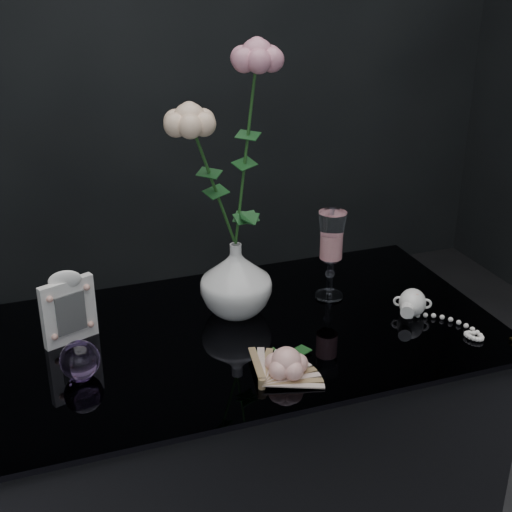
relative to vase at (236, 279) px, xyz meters
name	(u,v)px	position (x,y,z in m)	size (l,w,h in m)	color
table	(244,476)	(-0.01, -0.08, -0.46)	(1.05, 0.58, 0.76)	black
vase	(236,279)	(0.00, 0.00, 0.00)	(0.15, 0.15, 0.16)	white
wine_glass	(331,256)	(0.22, 0.00, 0.02)	(0.06, 0.06, 0.20)	white
picture_frame	(68,306)	(-0.35, 0.00, 0.00)	(0.12, 0.09, 0.16)	white
paperweight	(80,360)	(-0.35, -0.14, -0.04)	(0.07, 0.07, 0.07)	#9971B8
paper_fan	(262,383)	(-0.05, -0.29, -0.07)	(0.23, 0.18, 0.02)	beige
loose_rose	(286,363)	(0.01, -0.27, -0.05)	(0.13, 0.18, 0.06)	#FFAFA4
pearl_jar	(413,301)	(0.35, -0.13, -0.05)	(0.20, 0.21, 0.06)	white
roses	(229,149)	(-0.01, -0.01, 0.29)	(0.23, 0.13, 0.46)	#FFC8A3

